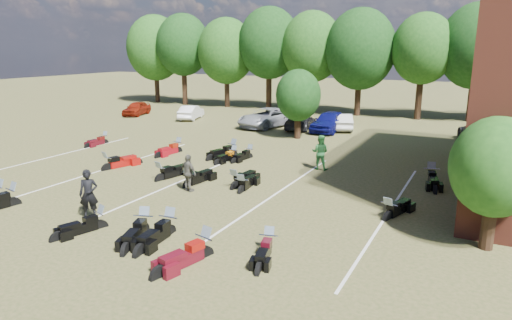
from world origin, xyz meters
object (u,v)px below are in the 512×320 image
Objects in this scene: motorcycle_7 at (108,170)px; motorcycle_14 at (105,143)px; car_4 at (329,121)px; person_grey at (189,173)px; motorcycle_0 at (0,202)px; motorcycle_3 at (169,234)px; person_green at (320,152)px; person_black at (89,194)px; car_0 at (137,108)px.

motorcycle_14 is (-5.27, 5.06, 0.00)m from motorcycle_7.
car_4 is 2.71× the size of person_grey.
motorcycle_0 is (-6.35, -4.90, -0.86)m from person_grey.
car_4 is 1.95× the size of motorcycle_3.
motorcycle_3 is (8.60, 0.48, 0.00)m from motorcycle_0.
person_green reaches higher than car_4.
person_green is at bearing -105.79° from person_grey.
person_grey reaches higher than motorcycle_0.
motorcycle_0 is 6.01m from motorcycle_7.
car_4 is at bearing 76.16° from motorcycle_0.
person_black is at bearing 146.05° from motorcycle_7.
car_0 is at bearing -36.54° from motorcycle_7.
person_green is 0.75× the size of motorcycle_7.
person_black is (17.08, -22.07, 0.30)m from car_0.
person_grey is 0.69× the size of motorcycle_7.
car_0 is 19.40m from car_4.
person_grey is 12.95m from motorcycle_14.
motorcycle_3 is at bearing -37.58° from motorcycle_14.
motorcycle_0 is at bearing -76.87° from car_0.
motorcycle_3 is 1.16× the size of motorcycle_14.
motorcycle_0 is 12.15m from motorcycle_14.
person_black reaches higher than motorcycle_0.
car_0 is 13.48m from motorcycle_14.
person_black is at bearing -67.59° from car_0.
motorcycle_3 is at bearing 7.23° from motorcycle_0.
person_black reaches higher than motorcycle_7.
car_0 is 2.05× the size of person_green.
person_grey is (1.44, 4.50, -0.10)m from person_black.
person_black reaches higher than motorcycle_3.
car_0 is 30.26m from motorcycle_3.
motorcycle_14 is (-5.01, 11.06, 0.00)m from motorcycle_0.
motorcycle_7 is 1.21× the size of motorcycle_14.
car_4 is 1.92× the size of motorcycle_0.
car_4 is (19.40, -0.04, 0.14)m from car_0.
car_0 is at bearing -30.87° from person_green.
person_grey reaches higher than car_0.
car_4 is 1.87× the size of motorcycle_7.
person_green is at bearing -136.01° from motorcycle_7.
person_green is at bearing -41.69° from car_0.
car_4 is at bearing 47.00° from person_black.
motorcycle_0 is 1.01× the size of motorcycle_3.
person_black is 1.11× the size of person_grey.
motorcycle_0 reaches higher than motorcycle_3.
person_green is 15.42m from motorcycle_14.
motorcycle_7 is (-6.97, -16.42, -0.80)m from car_4.
motorcycle_14 is (-15.39, -0.23, -0.94)m from person_green.
motorcycle_7 reaches higher than motorcycle_14.
motorcycle_3 is (20.78, -21.98, -0.66)m from car_0.
motorcycle_14 is at bearing 118.40° from motorcycle_0.
car_4 reaches higher than motorcycle_14.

